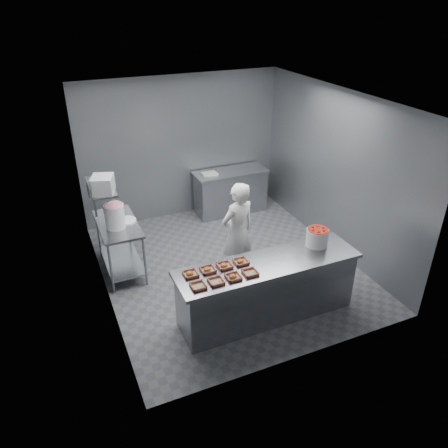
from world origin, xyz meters
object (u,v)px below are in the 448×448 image
Objects in this scene: tray_6 at (224,265)px; worker at (238,232)px; service_counter at (267,289)px; back_counter at (230,191)px; tray_4 at (190,274)px; appliance at (103,185)px; prep_table at (120,240)px; tray_1 at (216,281)px; strawberry_tub at (317,237)px; tray_3 at (250,273)px; tray_2 at (233,277)px; tray_5 at (208,270)px; glaze_bucket at (115,216)px; tray_0 at (198,286)px; tray_7 at (241,261)px.

worker is at bearing 55.54° from tray_6.
service_counter is 1.73× the size of back_counter.
back_counter is 8.01× the size of tray_4.
prep_table is at bearing 77.09° from appliance.
strawberry_tub is at bearing 9.05° from tray_1.
prep_table is 6.40× the size of tray_3.
prep_table is 2.37m from tray_2.
service_counter is 13.88× the size of tray_5.
tray_2 and tray_4 have the same top height.
tray_5 is at bearing -62.68° from glaze_bucket.
glaze_bucket is at bearing 146.47° from strawberry_tub.
tray_2 is 1.47m from strawberry_tub.
tray_1 is at bearing 0.00° from tray_0.
tray_4 is at bearing 24.48° from worker.
service_counter is 0.60m from tray_3.
tray_7 is at bearing 90.62° from tray_3.
tray_3 is at bearing -55.42° from glaze_bucket.
appliance reaches higher than service_counter.
back_counter is at bearing 57.63° from tray_4.
tray_1 is 1.00× the size of tray_2.
tray_1 is 0.37m from tray_4.
tray_1 is at bearing 39.40° from worker.
service_counter is 13.88× the size of tray_4.
tray_4 reaches higher than back_counter.
tray_5 is (0.24, 0.00, 0.00)m from tray_4.
tray_3 is 0.56× the size of appliance.
back_counter is 3.38m from appliance.
prep_table is at bearing 71.79° from glaze_bucket.
strawberry_tub reaches higher than tray_3.
tray_7 is 1.21m from strawberry_tub.
worker reaches higher than tray_7.
appliance is at bearing 124.02° from tray_2.
tray_1 is at bearing -130.11° from tray_6.
tray_1 reaches higher than prep_table.
service_counter is 1.04m from strawberry_tub.
strawberry_tub is at bearing -90.91° from back_counter.
tray_0 reaches higher than back_counter.
tray_0 is 1.00× the size of tray_3.
glaze_bucket reaches higher than strawberry_tub.
tray_2 reaches higher than prep_table.
tray_2 is 0.60× the size of strawberry_tub.
tray_3 is 2.46m from appliance.
tray_2 is at bearing 47.78° from worker.
tray_4 reaches higher than prep_table.
tray_2 is 1.00× the size of tray_7.
tray_4 is 1.93m from strawberry_tub.
tray_5 is 1.69m from strawberry_tub.
back_counter is 4.47× the size of appliance.
appliance is (-0.99, 1.82, 0.77)m from tray_1.
tray_4 is at bearing 158.74° from tray_3.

